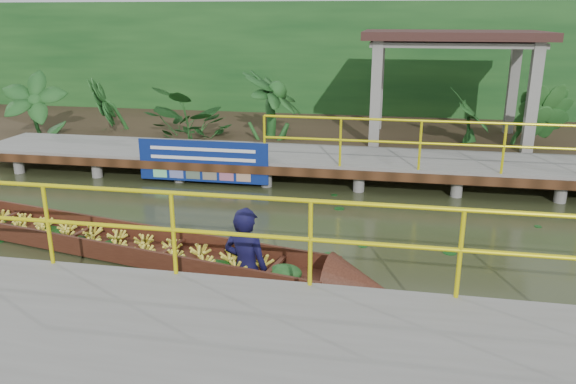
# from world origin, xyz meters

# --- Properties ---
(ground) EXTENTS (80.00, 80.00, 0.00)m
(ground) POSITION_xyz_m (0.00, 0.00, 0.00)
(ground) COLOR #293018
(ground) RESTS_ON ground
(land_strip) EXTENTS (30.00, 8.00, 0.45)m
(land_strip) POSITION_xyz_m (0.00, 7.50, 0.23)
(land_strip) COLOR #2F2317
(land_strip) RESTS_ON ground
(far_dock) EXTENTS (16.00, 2.06, 1.66)m
(far_dock) POSITION_xyz_m (0.02, 3.43, 0.48)
(far_dock) COLOR slate
(far_dock) RESTS_ON ground
(near_dock) EXTENTS (18.00, 2.40, 1.73)m
(near_dock) POSITION_xyz_m (1.00, -4.20, 0.30)
(near_dock) COLOR slate
(near_dock) RESTS_ON ground
(pavilion) EXTENTS (4.40, 3.00, 3.00)m
(pavilion) POSITION_xyz_m (3.00, 6.30, 2.82)
(pavilion) COLOR slate
(pavilion) RESTS_ON ground
(foliage_backdrop) EXTENTS (30.00, 0.80, 4.00)m
(foliage_backdrop) POSITION_xyz_m (0.00, 10.00, 2.00)
(foliage_backdrop) COLOR #143E18
(foliage_backdrop) RESTS_ON ground
(vendor_boat) EXTENTS (8.50, 2.58, 2.25)m
(vendor_boat) POSITION_xyz_m (-1.94, -1.29, 0.32)
(vendor_boat) COLOR #32160D
(vendor_boat) RESTS_ON ground
(blue_banner) EXTENTS (2.90, 0.04, 0.91)m
(blue_banner) POSITION_xyz_m (-2.36, 2.48, 0.56)
(blue_banner) COLOR navy
(blue_banner) RESTS_ON ground
(tropical_plants) EXTENTS (14.33, 1.33, 1.66)m
(tropical_plants) POSITION_xyz_m (-1.75, 5.30, 1.28)
(tropical_plants) COLOR #143E18
(tropical_plants) RESTS_ON ground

